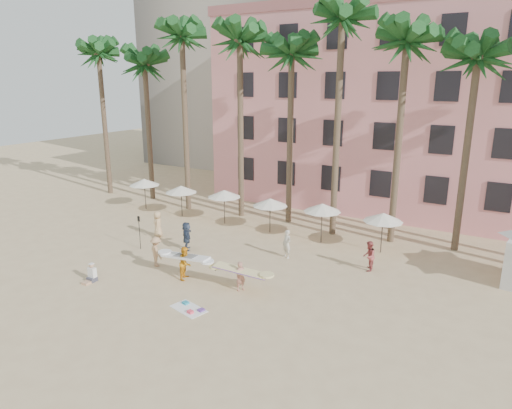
% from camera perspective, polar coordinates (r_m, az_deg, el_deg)
% --- Properties ---
extents(ground, '(120.00, 120.00, 0.00)m').
position_cam_1_polar(ground, '(23.02, -11.43, -12.58)').
color(ground, '#D1B789').
rests_on(ground, ground).
extents(pink_hotel, '(35.00, 14.00, 16.00)m').
position_cam_1_polar(pink_hotel, '(41.57, 21.13, 10.73)').
color(pink_hotel, pink).
rests_on(pink_hotel, ground).
extents(palm_row, '(44.40, 5.40, 16.30)m').
position_cam_1_polar(palm_row, '(32.85, 6.60, 19.32)').
color(palm_row, brown).
rests_on(palm_row, ground).
extents(umbrella_row, '(22.50, 2.70, 2.73)m').
position_cam_1_polar(umbrella_row, '(33.27, -1.25, 0.88)').
color(umbrella_row, '#332B23').
rests_on(umbrella_row, ground).
extents(beach_towel, '(1.99, 1.41, 0.14)m').
position_cam_1_polar(beach_towel, '(22.71, -8.28, -12.74)').
color(beach_towel, white).
rests_on(beach_towel, ground).
extents(carrier_yellow, '(2.97, 1.16, 1.59)m').
position_cam_1_polar(carrier_yellow, '(23.94, -1.92, -8.68)').
color(carrier_yellow, '#B37665').
rests_on(carrier_yellow, ground).
extents(carrier_white, '(2.90, 1.06, 1.85)m').
position_cam_1_polar(carrier_white, '(25.54, -8.80, -7.10)').
color(carrier_white, orange).
rests_on(carrier_white, ground).
extents(beachgoers, '(15.33, 6.69, 1.85)m').
position_cam_1_polar(beachgoers, '(28.63, -5.41, -4.61)').
color(beachgoers, tan).
rests_on(beachgoers, ground).
extents(paddle, '(0.18, 0.04, 2.23)m').
position_cam_1_polar(paddle, '(30.32, -14.39, -2.89)').
color(paddle, black).
rests_on(paddle, ground).
extents(seated_man, '(0.45, 0.79, 1.03)m').
position_cam_1_polar(seated_man, '(26.69, -19.90, -8.33)').
color(seated_man, '#3F3F4C').
rests_on(seated_man, ground).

